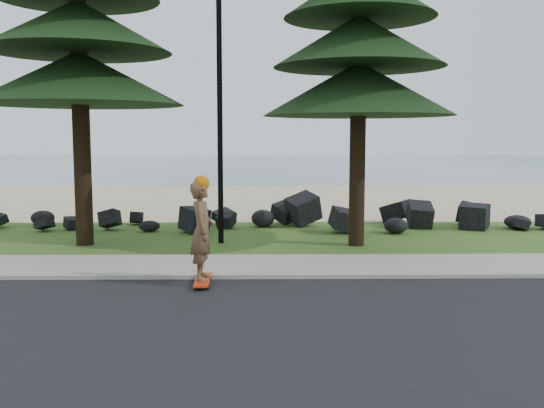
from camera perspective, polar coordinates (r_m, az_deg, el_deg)
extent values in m
plane|color=#30591B|center=(12.87, -5.82, -6.12)|extent=(160.00, 160.00, 0.00)
cube|color=black|center=(8.55, -8.49, -12.55)|extent=(160.00, 7.00, 0.02)
cube|color=#9C968D|center=(11.98, -6.19, -6.82)|extent=(160.00, 0.20, 0.10)
cube|color=#9B9682|center=(13.05, -5.74, -5.76)|extent=(160.00, 2.00, 0.08)
cube|color=#D0B88A|center=(27.18, -3.17, 0.48)|extent=(160.00, 15.00, 0.01)
cube|color=#3D6776|center=(63.59, -1.82, 3.82)|extent=(160.00, 58.00, 0.01)
cylinder|color=black|center=(15.83, 8.26, 18.04)|extent=(0.40, 0.40, 12.00)
cylinder|color=black|center=(15.80, -4.96, 10.78)|extent=(0.14, 0.14, 8.00)
cube|color=#BC2C0B|center=(11.49, -6.54, -7.11)|extent=(0.30, 1.11, 0.04)
imported|color=brown|center=(11.31, -6.59, -2.50)|extent=(0.46, 0.68, 1.83)
sphere|color=#C3620A|center=(11.21, -6.65, 1.95)|extent=(0.29, 0.29, 0.29)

